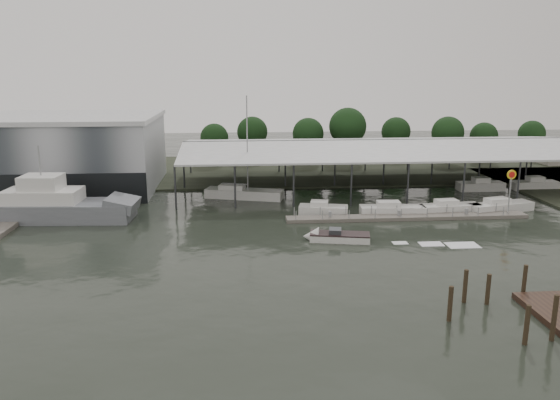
{
  "coord_description": "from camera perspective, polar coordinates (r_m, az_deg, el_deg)",
  "views": [
    {
      "loc": [
        -4.49,
        -49.22,
        16.79
      ],
      "look_at": [
        0.29,
        10.03,
        2.5
      ],
      "focal_mm": 35.0,
      "sensor_mm": 36.0,
      "label": 1
    }
  ],
  "objects": [
    {
      "name": "covered_boat_shed",
      "position": [
        80.86,
        10.9,
        5.7
      ],
      "size": [
        58.24,
        24.0,
        6.96
      ],
      "color": "white",
      "rests_on": "ground"
    },
    {
      "name": "floating_dock",
      "position": [
        64.51,
        13.15,
        -1.75
      ],
      "size": [
        28.0,
        2.0,
        1.4
      ],
      "color": "slate",
      "rests_on": "ground"
    },
    {
      "name": "moored_cruiser_2",
      "position": [
        68.37,
        17.3,
        -0.79
      ],
      "size": [
        7.52,
        2.87,
        1.7
      ],
      "rotation": [
        0.0,
        0.0,
        0.09
      ],
      "color": "silver",
      "rests_on": "ground"
    },
    {
      "name": "moored_cruiser_1",
      "position": [
        65.79,
        11.6,
        -1.0
      ],
      "size": [
        7.73,
        2.69,
        1.7
      ],
      "rotation": [
        0.0,
        0.0,
        -0.07
      ],
      "color": "silver",
      "rests_on": "ground"
    },
    {
      "name": "moored_cruiser_3",
      "position": [
        71.21,
        22.01,
        -0.62
      ],
      "size": [
        8.52,
        4.15,
        1.7
      ],
      "rotation": [
        0.0,
        0.0,
        0.25
      ],
      "color": "silver",
      "rests_on": "ground"
    },
    {
      "name": "shell_fuel_sign",
      "position": [
        68.29,
        22.96,
        1.58
      ],
      "size": [
        1.1,
        0.18,
        5.55
      ],
      "color": "gray",
      "rests_on": "ground"
    },
    {
      "name": "moored_cruiser_0",
      "position": [
        64.81,
        4.5,
        -0.98
      ],
      "size": [
        6.06,
        3.34,
        1.7
      ],
      "rotation": [
        0.0,
        0.0,
        -0.21
      ],
      "color": "silver",
      "rests_on": "ground"
    },
    {
      "name": "mooring_pilings",
      "position": [
        41.26,
        22.13,
        -10.03
      ],
      "size": [
        7.64,
        7.74,
        3.69
      ],
      "color": "#372B1B",
      "rests_on": "ground"
    },
    {
      "name": "trawler_dock",
      "position": [
        70.15,
        -25.78,
        -1.5
      ],
      "size": [
        3.0,
        18.0,
        0.5
      ],
      "color": "slate",
      "rests_on": "ground"
    },
    {
      "name": "horizon_tree_line",
      "position": [
        101.94,
        11.14,
        6.97
      ],
      "size": [
        72.3,
        10.88,
        10.1
      ],
      "color": "black",
      "rests_on": "ground"
    },
    {
      "name": "ground",
      "position": [
        52.2,
        0.57,
        -5.25
      ],
      "size": [
        200.0,
        200.0,
        0.0
      ],
      "primitive_type": "plane",
      "color": "#242A22",
      "rests_on": "ground"
    },
    {
      "name": "storage_warehouse",
      "position": [
        83.38,
        -21.01,
        4.69
      ],
      "size": [
        24.5,
        20.5,
        10.5
      ],
      "color": "#AEB3BA",
      "rests_on": "ground"
    },
    {
      "name": "land_strip_far",
      "position": [
        92.85,
        -1.76,
        3.15
      ],
      "size": [
        140.0,
        30.0,
        0.3
      ],
      "color": "#3A4030",
      "rests_on": "ground"
    },
    {
      "name": "speedboat_underway",
      "position": [
        55.11,
        5.69,
        -3.86
      ],
      "size": [
        17.5,
        5.37,
        2.0
      ],
      "rotation": [
        0.0,
        0.0,
        2.94
      ],
      "color": "silver",
      "rests_on": "ground"
    },
    {
      "name": "grey_trawler",
      "position": [
        67.12,
        -22.49,
        -0.63
      ],
      "size": [
        18.62,
        6.07,
        8.84
      ],
      "rotation": [
        0.0,
        0.0,
        -0.06
      ],
      "color": "slate",
      "rests_on": "ground"
    },
    {
      "name": "white_sailboat",
      "position": [
        72.92,
        -3.9,
        0.7
      ],
      "size": [
        10.66,
        5.38,
        13.72
      ],
      "rotation": [
        0.0,
        0.0,
        -0.28
      ],
      "color": "silver",
      "rests_on": "ground"
    }
  ]
}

